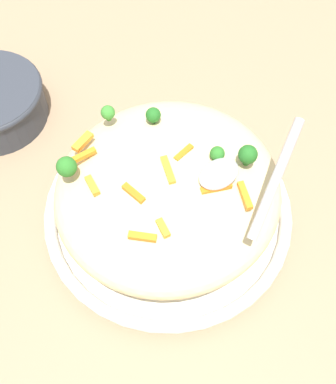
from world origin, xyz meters
The scene contains 19 objects.
ground_plane centered at (0.00, 0.00, 0.00)m, with size 2.40×2.40×0.00m, color #9E7F60.
serving_bowl centered at (0.00, 0.00, 0.02)m, with size 0.35×0.35×0.04m.
pasta_mound centered at (0.00, 0.00, 0.08)m, with size 0.31×0.30×0.10m, color beige.
carrot_piece_0 centered at (0.03, -0.06, 0.13)m, with size 0.04×0.01×0.01m, color orange.
carrot_piece_1 centered at (-0.06, 0.11, 0.13)m, with size 0.03×0.01×0.01m, color orange.
carrot_piece_2 centered at (0.00, 0.00, 0.13)m, with size 0.04×0.01×0.01m, color orange.
carrot_piece_3 centered at (-0.05, -0.06, 0.13)m, with size 0.02×0.01×0.01m, color orange.
carrot_piece_4 centered at (-0.08, -0.05, 0.13)m, with size 0.03×0.01×0.01m, color orange.
carrot_piece_5 centered at (-0.09, 0.04, 0.13)m, with size 0.03×0.01×0.01m, color orange.
carrot_piece_6 centered at (0.03, 0.01, 0.13)m, with size 0.03×0.01×0.01m, color orange.
carrot_piece_7 centered at (-0.07, 0.09, 0.13)m, with size 0.04×0.01×0.01m, color orange.
carrot_piece_8 centered at (-0.05, 0.00, 0.13)m, with size 0.03×0.01×0.01m, color orange.
carrot_piece_9 centered at (0.05, -0.08, 0.13)m, with size 0.04×0.01×0.01m, color orange.
broccoli_floret_0 centered at (-0.10, 0.08, 0.14)m, with size 0.03×0.03×0.03m.
broccoli_floret_1 centered at (-0.01, 0.12, 0.14)m, with size 0.02×0.02×0.02m.
broccoli_floret_2 centered at (0.04, 0.08, 0.14)m, with size 0.02×0.02×0.02m.
broccoli_floret_3 centered at (0.06, -0.02, 0.14)m, with size 0.02×0.02×0.02m.
broccoli_floret_4 centered at (0.09, -0.05, 0.14)m, with size 0.02×0.02×0.03m.
serving_spoon centered at (0.06, -0.07, 0.15)m, with size 0.13×0.12×0.08m.
Camera 1 is at (-0.20, -0.26, 0.64)m, focal length 45.29 mm.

